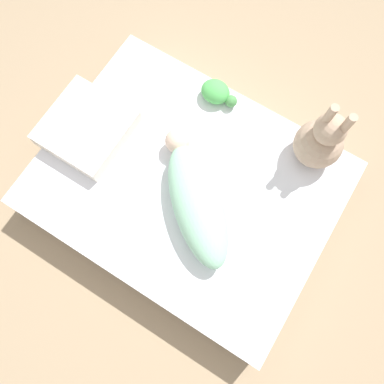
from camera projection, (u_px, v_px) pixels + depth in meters
name	position (u px, v px, depth m)	size (l,w,h in m)	color
ground_plane	(187.00, 194.00, 1.77)	(12.00, 12.00, 0.00)	#9E8466
bed_mattress	(187.00, 188.00, 1.67)	(1.23, 0.96, 0.20)	white
swaddled_baby	(196.00, 200.00, 1.48)	(0.53, 0.49, 0.15)	#99D6B2
pillow	(87.00, 128.00, 1.60)	(0.33, 0.34, 0.08)	white
bunny_plush	(321.00, 141.00, 1.49)	(0.20, 0.20, 0.37)	tan
turtle_plush	(217.00, 93.00, 1.64)	(0.17, 0.11, 0.08)	#51B756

